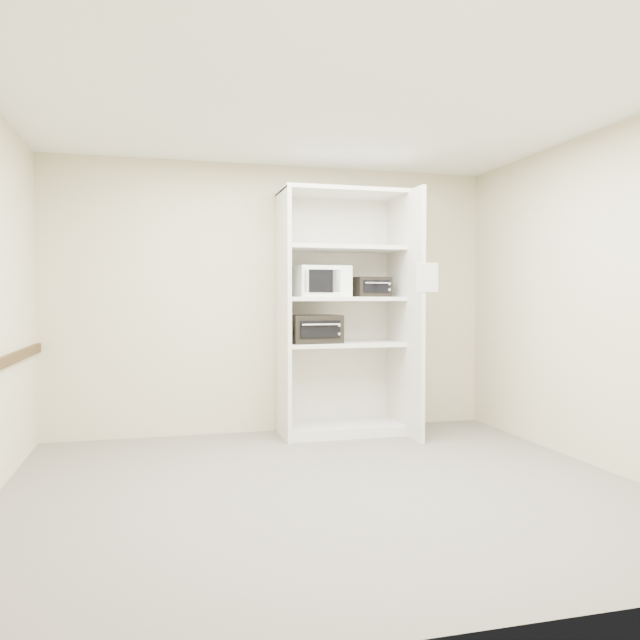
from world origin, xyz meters
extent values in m
cube|color=slate|center=(0.00, 0.00, 0.00)|extent=(4.50, 4.00, 0.01)
cube|color=white|center=(0.00, 0.00, 2.70)|extent=(4.50, 4.00, 0.01)
cube|color=beige|center=(0.00, 2.00, 1.35)|extent=(4.50, 0.02, 2.70)
cube|color=beige|center=(0.00, -2.00, 1.35)|extent=(4.50, 0.02, 2.70)
cube|color=beige|center=(2.25, 0.00, 1.35)|extent=(0.02, 4.00, 2.70)
cube|color=white|center=(0.02, 1.68, 1.20)|extent=(0.04, 0.60, 2.40)
cube|color=white|center=(1.22, 1.53, 1.20)|extent=(0.04, 0.90, 2.40)
cube|color=white|center=(0.62, 1.99, 1.20)|extent=(1.24, 0.02, 2.40)
cube|color=white|center=(0.62, 1.70, 0.05)|extent=(1.16, 0.56, 0.10)
cube|color=white|center=(0.62, 1.70, 0.90)|extent=(1.16, 0.56, 0.04)
cube|color=white|center=(0.62, 1.70, 1.35)|extent=(1.16, 0.56, 0.04)
cube|color=white|center=(0.62, 1.70, 1.85)|extent=(1.16, 0.56, 0.04)
cube|color=white|center=(0.62, 1.70, 2.40)|extent=(1.24, 0.60, 0.04)
cube|color=white|center=(0.41, 1.70, 1.52)|extent=(0.51, 0.39, 0.30)
cube|color=black|center=(0.92, 1.70, 1.47)|extent=(0.37, 0.29, 0.20)
cube|color=black|center=(0.31, 1.64, 1.06)|extent=(0.52, 0.42, 0.27)
cube|color=white|center=(1.25, 1.07, 1.55)|extent=(0.21, 0.01, 0.26)
camera|label=1|loc=(-1.16, -4.24, 1.36)|focal=35.00mm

